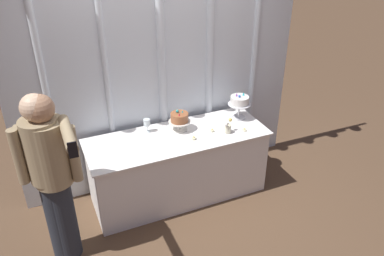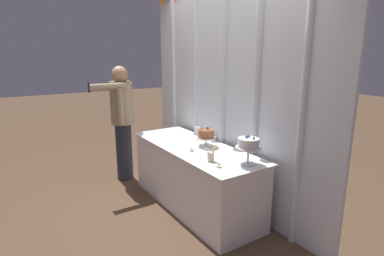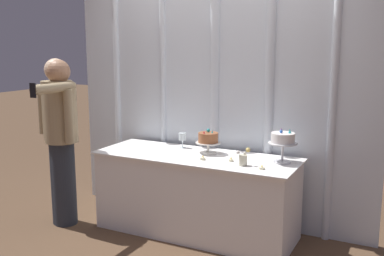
# 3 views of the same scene
# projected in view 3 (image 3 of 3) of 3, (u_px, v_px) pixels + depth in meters

# --- Properties ---
(ground_plane) EXTENTS (24.00, 24.00, 0.00)m
(ground_plane) POSITION_uv_depth(u_px,v_px,m) (191.00, 236.00, 4.17)
(ground_plane) COLOR brown
(draped_curtain) EXTENTS (3.13, 0.16, 2.89)m
(draped_curtain) POSITION_uv_depth(u_px,v_px,m) (217.00, 67.00, 4.34)
(draped_curtain) COLOR silver
(draped_curtain) RESTS_ON ground_plane
(cake_table) EXTENTS (1.88, 0.69, 0.75)m
(cake_table) POSITION_uv_depth(u_px,v_px,m) (196.00, 194.00, 4.19)
(cake_table) COLOR white
(cake_table) RESTS_ON ground_plane
(cake_display_nearleft) EXTENTS (0.23, 0.23, 0.23)m
(cake_display_nearleft) POSITION_uv_depth(u_px,v_px,m) (208.00, 139.00, 4.17)
(cake_display_nearleft) COLOR silver
(cake_display_nearleft) RESTS_ON cake_table
(cake_display_nearright) EXTENTS (0.25, 0.25, 0.30)m
(cake_display_nearright) POSITION_uv_depth(u_px,v_px,m) (283.00, 140.00, 3.83)
(cake_display_nearright) COLOR silver
(cake_display_nearright) RESTS_ON cake_table
(wine_glass) EXTENTS (0.07, 0.07, 0.15)m
(wine_glass) POSITION_uv_depth(u_px,v_px,m) (182.00, 137.00, 4.40)
(wine_glass) COLOR silver
(wine_glass) RESTS_ON cake_table
(flower_vase) EXTENTS (0.11, 0.08, 0.15)m
(flower_vase) POSITION_uv_depth(u_px,v_px,m) (243.00, 158.00, 3.76)
(flower_vase) COLOR beige
(flower_vase) RESTS_ON cake_table
(tealight_far_left) EXTENTS (0.05, 0.05, 0.04)m
(tealight_far_left) POSITION_uv_depth(u_px,v_px,m) (203.00, 159.00, 3.96)
(tealight_far_left) COLOR beige
(tealight_far_left) RESTS_ON cake_table
(tealight_near_left) EXTENTS (0.04, 0.04, 0.04)m
(tealight_near_left) POSITION_uv_depth(u_px,v_px,m) (231.00, 160.00, 3.91)
(tealight_near_left) COLOR beige
(tealight_near_left) RESTS_ON cake_table
(tealight_near_right) EXTENTS (0.05, 0.05, 0.03)m
(tealight_near_right) POSITION_uv_depth(u_px,v_px,m) (262.00, 168.00, 3.66)
(tealight_near_right) COLOR beige
(tealight_near_right) RESTS_ON cake_table
(guest_man_pink_jacket) EXTENTS (0.44, 0.42, 1.61)m
(guest_man_pink_jacket) POSITION_uv_depth(u_px,v_px,m) (62.00, 135.00, 4.31)
(guest_man_pink_jacket) COLOR #282D38
(guest_man_pink_jacket) RESTS_ON ground_plane
(guest_girl_blue_dress) EXTENTS (0.46, 0.63, 1.62)m
(guest_girl_blue_dress) POSITION_uv_depth(u_px,v_px,m) (58.00, 133.00, 4.32)
(guest_girl_blue_dress) COLOR #282D38
(guest_girl_blue_dress) RESTS_ON ground_plane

